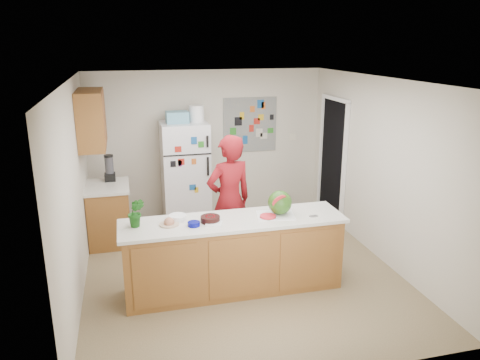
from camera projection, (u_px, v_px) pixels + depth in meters
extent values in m
cube|color=brown|center=(239.00, 269.00, 6.32)|extent=(4.00, 4.50, 0.02)
cube|color=beige|center=(208.00, 144.00, 8.06)|extent=(4.00, 0.02, 2.50)
cube|color=beige|center=(74.00, 192.00, 5.49)|extent=(0.02, 4.50, 2.50)
cube|color=beige|center=(381.00, 170.00, 6.43)|extent=(0.02, 4.50, 2.50)
cube|color=white|center=(239.00, 79.00, 5.60)|extent=(4.00, 4.50, 0.02)
cube|color=black|center=(333.00, 161.00, 7.84)|extent=(0.03, 0.85, 2.04)
cube|color=brown|center=(233.00, 256.00, 5.68)|extent=(2.60, 0.62, 0.88)
cube|color=silver|center=(233.00, 221.00, 5.55)|extent=(2.68, 0.70, 0.04)
cube|color=brown|center=(109.00, 215.00, 7.05)|extent=(0.60, 0.80, 0.86)
cube|color=silver|center=(107.00, 187.00, 6.92)|extent=(0.64, 0.84, 0.04)
cube|color=brown|center=(91.00, 119.00, 6.56)|extent=(0.35, 1.00, 0.80)
cube|color=silver|center=(185.00, 174.00, 7.72)|extent=(0.75, 0.70, 1.70)
cube|color=#5999B2|center=(177.00, 117.00, 7.42)|extent=(0.35, 0.28, 0.18)
cube|color=slate|center=(250.00, 125.00, 8.13)|extent=(0.95, 0.01, 0.95)
imported|color=maroon|center=(229.00, 201.00, 6.24)|extent=(0.75, 0.59, 1.80)
cylinder|color=black|center=(109.00, 169.00, 7.09)|extent=(0.13, 0.13, 0.38)
cube|color=white|center=(275.00, 215.00, 5.66)|extent=(0.50, 0.41, 0.01)
sphere|color=#245115|center=(280.00, 203.00, 5.65)|extent=(0.29, 0.29, 0.29)
cylinder|color=#BD2A50|center=(268.00, 216.00, 5.58)|extent=(0.19, 0.19, 0.02)
cylinder|color=black|center=(210.00, 219.00, 5.46)|extent=(0.30, 0.30, 0.07)
cylinder|color=white|center=(178.00, 217.00, 5.52)|extent=(0.25, 0.25, 0.06)
cylinder|color=#03056A|center=(194.00, 224.00, 5.34)|extent=(0.17, 0.17, 0.05)
cylinder|color=beige|center=(169.00, 224.00, 5.38)|extent=(0.26, 0.26, 0.02)
cube|color=white|center=(214.00, 224.00, 5.39)|extent=(0.23, 0.21, 0.02)
cube|color=gray|center=(314.00, 216.00, 5.63)|extent=(0.10, 0.05, 0.01)
imported|color=#124310|center=(136.00, 212.00, 5.28)|extent=(0.22, 0.20, 0.34)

